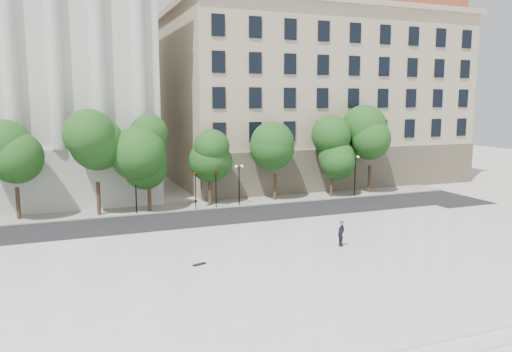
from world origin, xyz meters
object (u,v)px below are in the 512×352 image
at_px(skateboard, 199,264).
at_px(traffic_light_west, 195,173).
at_px(traffic_light_east, 216,171).
at_px(person_lying, 341,243).

bearing_deg(skateboard, traffic_light_west, 58.72).
bearing_deg(traffic_light_east, traffic_light_west, 180.00).
distance_m(traffic_light_east, skateboard, 18.57).
relative_size(traffic_light_east, skateboard, 4.87).
xyz_separation_m(traffic_light_east, skateboard, (-6.27, -17.17, -3.24)).
height_order(traffic_light_west, skateboard, traffic_light_west).
bearing_deg(traffic_light_west, person_lying, -70.83).
distance_m(person_lying, skateboard, 10.11).
relative_size(person_lying, skateboard, 2.03).
height_order(traffic_light_east, person_lying, traffic_light_east).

